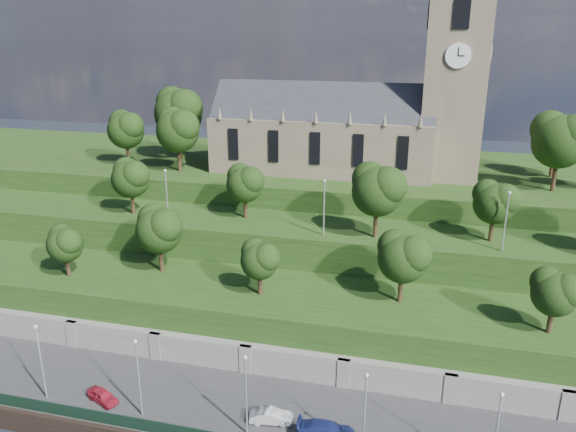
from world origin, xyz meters
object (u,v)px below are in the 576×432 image
(car_left, at_px, (103,396))
(car_right, at_px, (327,431))
(church, at_px, (356,121))
(car_middle, at_px, (271,416))

(car_left, bearing_deg, car_right, -66.57)
(car_left, xyz_separation_m, car_right, (21.27, 0.27, 0.15))
(church, bearing_deg, car_middle, -91.61)
(car_left, xyz_separation_m, car_middle, (16.10, 1.07, 0.04))
(car_left, bearing_deg, car_middle, -63.51)
(church, distance_m, car_right, 46.93)
(car_left, distance_m, car_middle, 16.14)
(car_left, height_order, car_right, car_right)
(car_middle, distance_m, car_right, 5.23)
(church, relative_size, car_left, 11.07)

